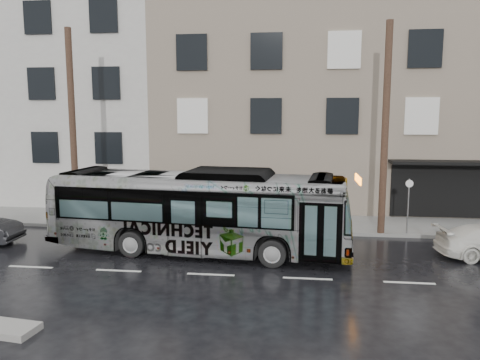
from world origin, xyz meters
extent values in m
plane|color=black|center=(0.00, 0.00, 0.00)|extent=(120.00, 120.00, 0.00)
cube|color=gray|center=(0.00, 4.90, 0.07)|extent=(90.00, 3.60, 0.15)
cube|color=gray|center=(5.00, 12.70, 5.50)|extent=(20.00, 12.00, 11.00)
cube|color=beige|center=(-18.00, 14.20, 8.00)|extent=(26.00, 15.00, 16.00)
cylinder|color=#4C3326|center=(6.50, 3.30, 4.65)|extent=(0.30, 0.30, 9.00)
cylinder|color=#4C3326|center=(-7.50, 3.30, 4.65)|extent=(0.30, 0.30, 9.00)
cylinder|color=slate|center=(7.60, 3.30, 1.35)|extent=(0.06, 0.06, 2.40)
imported|color=#B2B2B2|center=(-0.92, 0.00, 1.62)|extent=(11.83, 3.90, 3.23)
cube|color=#A09C97|center=(-4.37, -7.18, 0.09)|extent=(1.89, 1.02, 0.18)
camera|label=1|loc=(2.78, -17.26, 5.33)|focal=35.00mm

